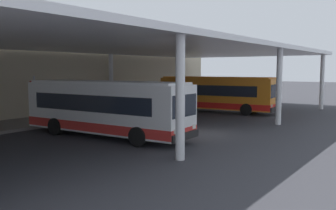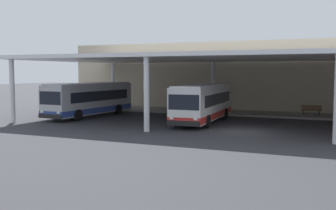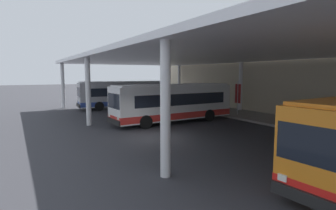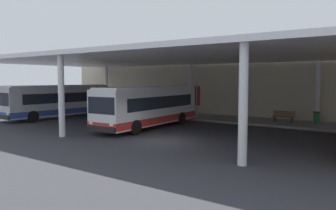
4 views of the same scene
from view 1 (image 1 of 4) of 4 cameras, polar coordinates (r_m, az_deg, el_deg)
ground_plane at (r=22.25m, az=5.31°, el=-4.40°), size 200.00×200.00×0.00m
platform_kerb at (r=29.85m, az=-14.59°, el=-1.85°), size 42.00×4.50×0.18m
station_building_facade at (r=32.17m, az=-18.48°, el=5.08°), size 48.00×1.60×7.47m
canopy_shelter at (r=25.18m, az=-5.59°, el=8.88°), size 40.00×17.00×5.55m
bus_second_bay at (r=21.19m, az=-9.63°, el=-0.43°), size 3.04×10.63×3.17m
bus_middle_bay at (r=33.47m, az=7.54°, el=1.76°), size 3.28×10.68×3.17m
bench_waiting at (r=32.47m, az=-9.38°, el=-0.14°), size 1.80×0.45×0.92m
trash_bin at (r=34.47m, az=-6.83°, el=0.24°), size 0.52×0.52×0.98m
banner_sign at (r=26.68m, az=-19.95°, el=1.23°), size 0.70×0.12×3.20m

